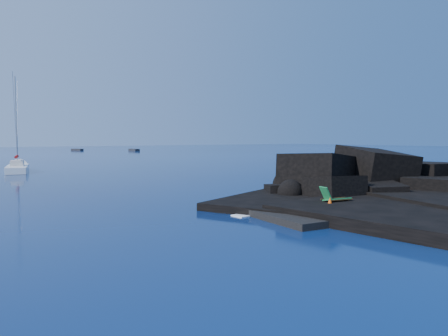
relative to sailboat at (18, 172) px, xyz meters
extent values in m
plane|color=black|center=(3.95, -42.91, 0.00)|extent=(400.00, 400.00, 0.00)
cube|color=black|center=(8.45, -42.41, 0.00)|extent=(9.08, 6.86, 0.70)
cube|color=white|center=(10.31, -41.41, 0.38)|extent=(2.38, 1.92, 0.06)
cone|color=#F7570D|center=(8.49, -42.57, 0.65)|extent=(0.47, 0.47, 0.61)
cube|color=black|center=(33.37, 86.59, 0.00)|extent=(3.13, 4.63, 0.59)
cube|color=black|center=(46.99, 71.86, 0.00)|extent=(1.75, 5.15, 0.68)
camera|label=1|loc=(-10.28, -58.83, 4.28)|focal=35.00mm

